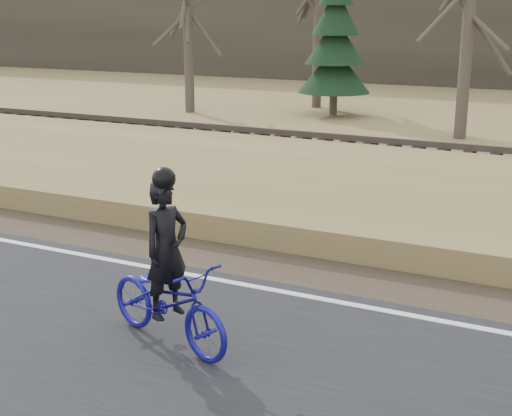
% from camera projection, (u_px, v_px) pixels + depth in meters
% --- Properties ---
extents(ground, '(120.00, 120.00, 0.00)m').
position_uv_depth(ground, '(342.00, 314.00, 9.09)').
color(ground, olive).
rests_on(ground, ground).
extents(road, '(120.00, 6.00, 0.06)m').
position_uv_depth(road, '(256.00, 407.00, 6.92)').
color(road, black).
rests_on(road, ground).
extents(edge_line, '(120.00, 0.12, 0.01)m').
position_uv_depth(edge_line, '(347.00, 304.00, 9.24)').
color(edge_line, silver).
rests_on(edge_line, road).
extents(shoulder, '(120.00, 1.60, 0.04)m').
position_uv_depth(shoulder, '(370.00, 281.00, 10.12)').
color(shoulder, '#473A2B').
rests_on(shoulder, ground).
extents(embankment, '(120.00, 5.00, 0.44)m').
position_uv_depth(embankment, '(421.00, 215.00, 12.66)').
color(embankment, olive).
rests_on(embankment, ground).
extents(ballast, '(120.00, 3.00, 0.45)m').
position_uv_depth(ballast, '(462.00, 172.00, 15.95)').
color(ballast, slate).
rests_on(ballast, ground).
extents(railroad, '(120.00, 2.40, 0.29)m').
position_uv_depth(railroad, '(463.00, 159.00, 15.86)').
color(railroad, black).
rests_on(railroad, ballast).
extents(cyclist, '(2.04, 1.22, 2.07)m').
position_uv_depth(cyclist, '(168.00, 290.00, 8.00)').
color(cyclist, navy).
rests_on(cyclist, road).
extents(bare_tree_far_left, '(0.36, 0.36, 6.78)m').
position_uv_depth(bare_tree_far_left, '(188.00, 19.00, 25.86)').
color(bare_tree_far_left, '#51483B').
rests_on(bare_tree_far_left, ground).
extents(bare_tree_left, '(0.36, 0.36, 7.64)m').
position_uv_depth(bare_tree_left, '(318.00, 7.00, 27.06)').
color(bare_tree_left, '#51483B').
rests_on(bare_tree_left, ground).
extents(conifer, '(2.60, 2.60, 5.47)m').
position_uv_depth(conifer, '(335.00, 43.00, 25.31)').
color(conifer, '#51483B').
rests_on(conifer, ground).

